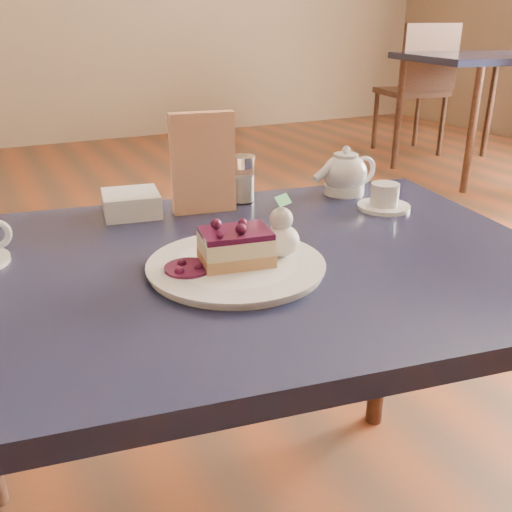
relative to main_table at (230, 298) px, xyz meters
name	(u,v)px	position (x,y,z in m)	size (l,w,h in m)	color
main_table	(230,298)	(0.00, 0.00, 0.00)	(1.20, 0.90, 0.68)	#171B33
dessert_plate	(236,266)	(-0.01, -0.04, 0.08)	(0.27, 0.27, 0.01)	white
cheesecake_slice	(236,247)	(-0.01, -0.04, 0.11)	(0.12, 0.09, 0.05)	#B48448
whipped_cream	(281,240)	(0.07, -0.05, 0.11)	(0.06, 0.06, 0.05)	white
berry_sauce	(188,268)	(-0.08, -0.04, 0.09)	(0.07, 0.07, 0.01)	#461133
tea_set	(352,179)	(0.39, 0.20, 0.11)	(0.16, 0.23, 0.10)	white
menu_card	(203,163)	(0.06, 0.25, 0.17)	(0.13, 0.03, 0.20)	beige
sugar_shaker	(242,179)	(0.16, 0.28, 0.12)	(0.05, 0.05, 0.10)	white
napkin_stack	(131,203)	(-0.08, 0.30, 0.09)	(0.11, 0.11, 0.05)	white
bg_table_far_right	(475,162)	(2.93, 2.16, -0.54)	(1.24, 1.99, 1.33)	#171B33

